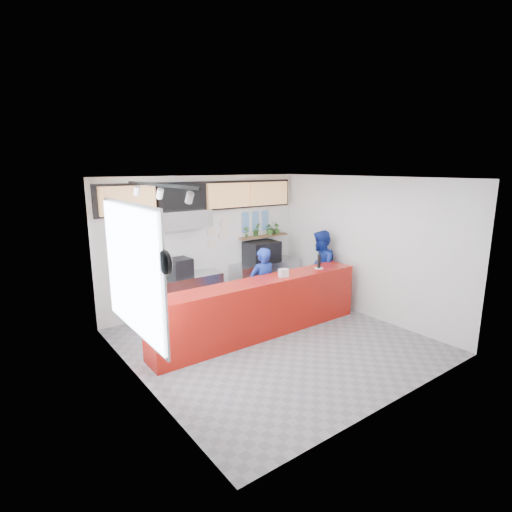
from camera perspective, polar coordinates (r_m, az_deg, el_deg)
floor at (r=7.62m, az=2.58°, el=-12.13°), size 5.00×5.00×0.00m
ceiling at (r=6.92m, az=2.83°, el=11.06°), size 5.00×5.00×0.00m
wall_back at (r=9.15m, az=-7.23°, el=1.91°), size 5.00×0.00×5.00m
wall_left at (r=5.92m, az=-16.48°, el=-4.48°), size 0.00×5.00×5.00m
wall_right at (r=8.88m, az=15.33°, el=1.22°), size 0.00×5.00×5.00m
service_counter at (r=7.70m, az=0.74°, el=-7.41°), size 4.50×0.60×1.10m
cream_band at (r=9.00m, az=-7.39°, el=8.79°), size 5.00×0.02×0.80m
prep_bench at (r=8.80m, az=-10.64°, el=-5.72°), size 1.80×0.60×0.90m
panini_oven at (r=8.62m, az=-10.83°, el=-1.63°), size 0.46×0.46×0.40m
extraction_hood at (r=8.38m, az=-10.96°, el=5.29°), size 1.20×0.70×0.35m
hood_lip at (r=8.41m, az=-10.90°, el=3.94°), size 1.20×0.69×0.31m
right_bench at (r=9.96m, az=1.35°, el=-3.32°), size 1.80×0.60×0.90m
espresso_machine at (r=9.72m, az=0.83°, el=0.58°), size 0.81×0.58×0.51m
espresso_tray at (r=9.67m, az=0.84°, el=1.84°), size 0.56×0.39×0.05m
herb_shelf at (r=9.94m, az=1.13°, el=2.86°), size 1.40×0.18×0.04m
menu_board_far_left at (r=8.19m, az=-17.83°, el=7.57°), size 1.10×0.10×0.55m
menu_board_mid_left at (r=8.64m, az=-10.47°, el=8.19°), size 1.10×0.10×0.55m
menu_board_mid_right at (r=9.20m, az=-3.91°, el=8.64°), size 1.10×0.10×0.55m
menu_board_far_right at (r=9.88m, az=1.83°, el=8.93°), size 1.10×0.10×0.55m
soffit at (r=8.98m, az=-7.29°, el=8.47°), size 4.80×0.04×0.65m
window_pane at (r=6.15m, az=-17.31°, el=-1.96°), size 0.04×2.20×1.90m
window_frame at (r=6.16m, az=-17.13°, el=-1.94°), size 0.03×2.30×2.00m
wall_clock_rim at (r=4.98m, az=-12.84°, el=-0.92°), size 0.05×0.30×0.30m
wall_clock_face at (r=4.99m, az=-12.53°, el=-0.87°), size 0.02×0.26×0.26m
track_rail at (r=5.82m, az=-13.64°, el=9.83°), size 0.05×2.40×0.04m
dec_plate_a at (r=9.15m, az=-6.36°, el=3.53°), size 0.24×0.03×0.24m
dec_plate_b at (r=9.32m, az=-4.75°, el=3.10°), size 0.24×0.03×0.24m
dec_plate_c at (r=9.21m, az=-6.31°, el=1.68°), size 0.24×0.03×0.24m
dec_plate_d at (r=9.31m, az=-4.52°, el=4.65°), size 0.24×0.03×0.24m
photo_frame_a at (r=9.63m, az=-1.52°, el=5.55°), size 0.20×0.02×0.25m
photo_frame_b at (r=9.81m, az=-0.08°, el=5.69°), size 0.20×0.02×0.25m
photo_frame_c at (r=9.99m, az=1.32°, el=5.81°), size 0.20×0.02×0.25m
photo_frame_d at (r=9.67m, az=-1.51°, el=4.08°), size 0.20×0.02×0.25m
photo_frame_e at (r=9.84m, az=-0.08°, el=4.24°), size 0.20×0.02×0.25m
photo_frame_f at (r=10.02m, az=1.31°, el=4.39°), size 0.20×0.02×0.25m
staff_center at (r=8.20m, az=0.92°, el=-4.31°), size 0.61×0.42×1.60m
staff_right at (r=9.34m, az=9.12°, el=-1.79°), size 1.09×1.03×1.78m
herb_a at (r=9.60m, az=-1.41°, el=3.43°), size 0.16×0.14×0.26m
herb_b at (r=9.77m, az=0.08°, el=3.80°), size 0.21×0.18×0.33m
herb_c at (r=10.03m, az=2.08°, el=4.02°), size 0.34×0.31×0.33m
herb_d at (r=10.16m, az=2.97°, el=3.93°), size 0.16×0.15×0.26m
glass_vase at (r=6.46m, az=-13.38°, el=-5.62°), size 0.19×0.19×0.21m
basil_vase at (r=6.37m, az=-13.51°, el=-3.17°), size 0.32×0.28×0.34m
napkin_holder at (r=7.75m, az=3.95°, el=-2.44°), size 0.20×0.14×0.16m
white_plate at (r=8.48m, az=8.96°, el=-1.73°), size 0.25×0.25×0.01m
pepper_mill at (r=8.44m, az=8.99°, el=-0.74°), size 0.07×0.07×0.29m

